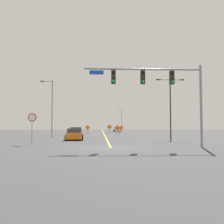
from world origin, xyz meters
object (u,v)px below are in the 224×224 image
Objects in this scene: car_orange_passing at (74,135)px; traffic_signal_assembly at (159,84)px; construction_sign_left_shoulder at (88,128)px; street_lamp_near_right at (170,103)px; stop_sign at (32,122)px; street_lamp_near_left at (51,106)px; construction_sign_right_shoulder at (118,128)px; car_white_approaching at (117,129)px; street_lamp_mid_right at (121,119)px; construction_sign_median_near at (109,127)px; construction_sign_median_far at (121,128)px; car_black_mid at (76,133)px.

traffic_signal_assembly is at bearing -55.69° from car_orange_passing.
street_lamp_near_right is at bearing -66.34° from construction_sign_left_shoulder.
stop_sign is at bearing -94.98° from construction_sign_left_shoulder.
street_lamp_near_right is 16.70m from street_lamp_near_left.
street_lamp_near_left reaches higher than construction_sign_right_shoulder.
construction_sign_right_shoulder is 12.46m from construction_sign_left_shoulder.
construction_sign_left_shoulder is at bearing -117.12° from car_white_approaching.
street_lamp_mid_right reaches higher than construction_sign_median_near.
street_lamp_mid_right reaches higher than stop_sign.
street_lamp_near_left is 16.52m from construction_sign_right_shoulder.
car_white_approaching is (-3.35, -25.32, -3.81)m from street_lamp_mid_right.
street_lamp_mid_right is at bearing 79.46° from stop_sign.
stop_sign is 13.95m from street_lamp_near_left.
construction_sign_median_far is 0.88× the size of construction_sign_median_near.
street_lamp_near_right is 0.95× the size of street_lamp_near_left.
car_orange_passing is (-8.78, -38.52, -0.51)m from construction_sign_median_far.
construction_sign_left_shoulder is (4.10, 23.16, -3.31)m from street_lamp_near_left.
traffic_signal_assembly is 49.97m from construction_sign_median_far.
car_white_approaching is (-4.18, 42.81, -3.99)m from street_lamp_near_right.
car_orange_passing is (-7.70, 11.29, -4.30)m from traffic_signal_assembly.
traffic_signal_assembly is 14.33m from car_orange_passing.
street_lamp_near_left is at bearing -111.48° from construction_sign_median_far.
traffic_signal_assembly is 4.82× the size of construction_sign_left_shoulder.
stop_sign is at bearing -104.43° from construction_sign_median_far.
street_lamp_near_left is at bearing 122.82° from car_orange_passing.
construction_sign_left_shoulder is at bearing 100.56° from traffic_signal_assembly.
stop_sign is 53.36m from car_white_approaching.
construction_sign_median_far is 39.51m from car_orange_passing.
street_lamp_near_left reaches higher than stop_sign.
car_orange_passing is at bearing -98.72° from construction_sign_median_near.
street_lamp_mid_right is 4.26× the size of construction_sign_left_shoulder.
car_white_approaching is at bearing 79.85° from car_orange_passing.
street_lamp_near_right is at bearing 8.53° from car_orange_passing.
stop_sign is 0.34× the size of street_lamp_near_left.
street_lamp_near_left reaches higher than construction_sign_left_shoulder.
traffic_signal_assembly is 41.45m from construction_sign_left_shoulder.
street_lamp_near_left reaches higher than traffic_signal_assembly.
street_lamp_near_right is (15.25, 9.37, 2.70)m from stop_sign.
street_lamp_near_left is 3.89× the size of construction_sign_median_near.
street_lamp_near_left reaches higher than car_orange_passing.
car_black_mid is at bearing -107.37° from construction_sign_median_far.
construction_sign_median_near is 1.10× the size of construction_sign_left_shoulder.
street_lamp_near_left is at bearing 123.79° from traffic_signal_assembly.
street_lamp_near_right is 30.19m from construction_sign_left_shoulder.
construction_sign_median_far is 0.47× the size of car_white_approaching.
street_lamp_near_left is at bearing -129.94° from construction_sign_right_shoulder.
construction_sign_median_near is (-6.71, 33.82, -3.34)m from street_lamp_near_right.
construction_sign_median_near is 27.84m from car_black_mid.
car_orange_passing is at bearing -57.18° from street_lamp_near_left.
construction_sign_median_far is at bearing 88.76° from traffic_signal_assembly.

